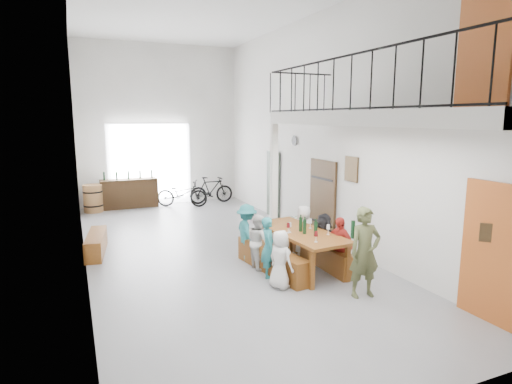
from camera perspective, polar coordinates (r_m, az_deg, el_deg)
name	(u,v)px	position (r m, az deg, el deg)	size (l,w,h in m)	color
floor	(214,250)	(9.99, -5.61, -7.69)	(12.00, 12.00, 0.00)	slate
room_walls	(211,92)	(9.54, -5.98, 13.11)	(12.00, 12.00, 12.00)	white
gateway_portal	(150,165)	(15.31, -13.95, 3.56)	(2.80, 0.08, 2.80)	white
right_wall_decor	(364,179)	(9.20, 14.17, 1.67)	(0.07, 8.28, 5.07)	#9B4618
balcony	(378,120)	(7.68, 15.97, 9.18)	(1.52, 5.62, 4.00)	white
tasting_table	(300,235)	(8.60, 5.90, -5.70)	(1.11, 2.37, 0.79)	brown
bench_inner	(272,260)	(8.53, 2.11, -9.03)	(0.34, 2.12, 0.49)	brown
bench_wall	(321,254)	(9.02, 8.67, -8.12)	(0.27, 2.05, 0.47)	brown
tableware	(307,227)	(8.34, 6.77, -4.63)	(0.71, 0.97, 0.35)	black
side_bench	(96,244)	(10.28, -20.53, -6.47)	(0.35, 1.60, 0.45)	brown
oak_barrel	(93,198)	(14.72, -20.91, -0.80)	(0.61, 0.61, 0.89)	olive
serving_counter	(129,193)	(15.05, -16.52, -0.18)	(1.84, 0.51, 0.97)	#342210
counter_bottles	(128,175)	(14.96, -16.64, 2.19)	(1.60, 0.15, 0.28)	black
guest_left_a	(280,259)	(7.67, 3.26, -8.97)	(0.52, 0.34, 1.06)	silver
guest_left_b	(268,247)	(8.18, 1.66, -7.35)	(0.43, 0.28, 1.17)	#237377
guest_left_c	(259,241)	(8.66, 0.34, -6.60)	(0.54, 0.42, 1.10)	silver
guest_left_d	(247,233)	(9.09, -1.22, -5.43)	(0.78, 0.45, 1.21)	#237377
guest_right_a	(339,246)	(8.47, 11.02, -7.04)	(0.67, 0.28, 1.14)	#A8241C
guest_right_b	(323,239)	(8.94, 8.94, -6.24)	(1.01, 0.32, 1.09)	black
guest_right_c	(304,230)	(9.56, 6.36, -5.08)	(0.54, 0.35, 1.10)	silver
host_standing	(365,252)	(7.48, 14.30, -7.81)	(0.56, 0.37, 1.55)	#474C2B
potted_plant	(291,223)	(11.61, 4.68, -4.08)	(0.39, 0.33, 0.43)	#194C17
bicycle_near	(182,194)	(14.80, -9.84, -0.21)	(0.60, 1.72, 0.91)	black
bicycle_far	(211,190)	(15.26, -5.97, 0.28)	(0.45, 1.59, 0.95)	black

